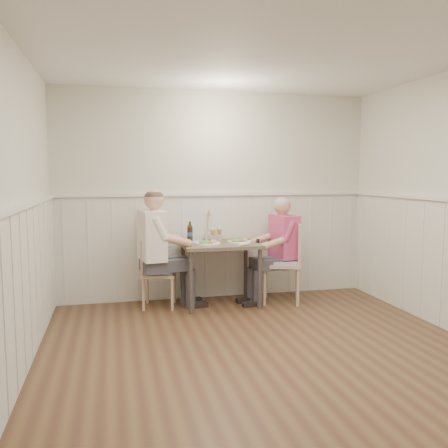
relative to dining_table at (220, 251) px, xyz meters
name	(u,v)px	position (x,y,z in m)	size (l,w,h in m)	color
ground_plane	(273,362)	(0.04, -1.84, -0.65)	(4.50, 4.50, 0.00)	#4D301F
room_shell	(276,181)	(0.04, -1.84, 0.87)	(4.04, 4.54, 2.60)	beige
wainscot	(251,266)	(0.04, -1.15, 0.04)	(4.00, 4.49, 1.34)	silver
dining_table	(220,251)	(0.00, 0.00, 0.00)	(0.91, 0.70, 0.75)	#483E2D
chair_right	(286,259)	(0.82, -0.08, -0.11)	(0.60, 0.60, 0.98)	tan
chair_left	(155,270)	(-0.78, 0.07, -0.20)	(0.46, 0.46, 0.82)	tan
man_in_pink	(281,257)	(0.76, -0.03, -0.10)	(0.65, 0.45, 1.32)	#3F3F47
diner_cream	(156,259)	(-0.77, -0.05, -0.05)	(0.71, 0.50, 1.42)	#3F3F47
plate_man	(239,241)	(0.23, -0.02, 0.13)	(0.29, 0.29, 0.07)	white
plate_diner	(207,242)	(-0.17, -0.08, 0.13)	(0.30, 0.30, 0.07)	white
beer_glass_a	(219,231)	(0.05, 0.26, 0.21)	(0.07, 0.07, 0.16)	silver
beer_glass_b	(213,232)	(-0.05, 0.17, 0.22)	(0.07, 0.07, 0.17)	silver
beer_bottle	(190,233)	(-0.33, 0.19, 0.21)	(0.07, 0.07, 0.25)	black
rolled_napkin	(244,244)	(0.22, -0.27, 0.12)	(0.17, 0.12, 0.04)	white
grass_vase	(207,225)	(-0.10, 0.31, 0.29)	(0.05, 0.05, 0.41)	silver
gingham_mat	(194,242)	(-0.28, 0.18, 0.10)	(0.33, 0.30, 0.01)	#4D69AC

